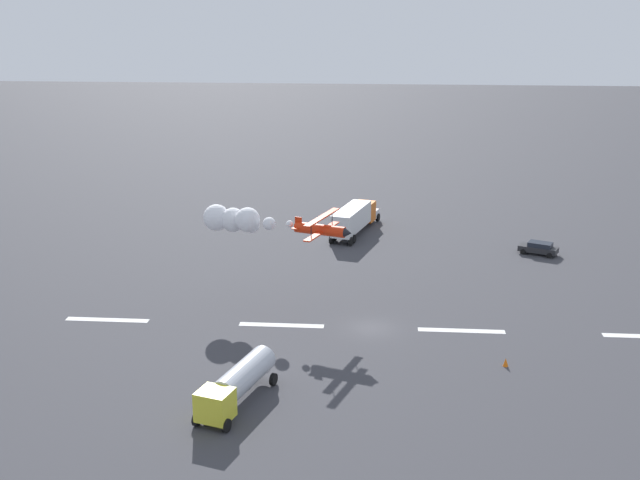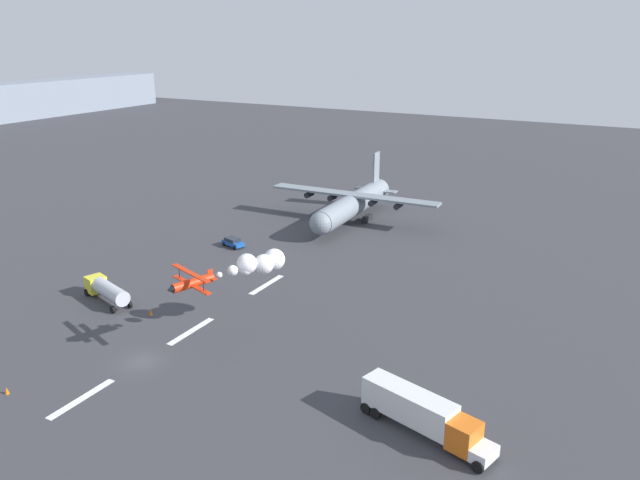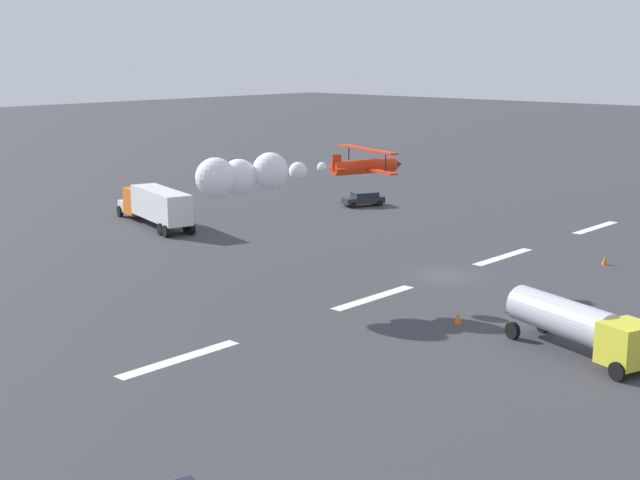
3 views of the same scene
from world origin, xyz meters
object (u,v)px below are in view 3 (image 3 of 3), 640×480
at_px(semi_truck_orange, 155,204).
at_px(traffic_cone_near, 605,260).
at_px(stunt_biplane_red, 260,174).
at_px(traffic_cone_far, 458,318).
at_px(fuel_tanker_truck, 579,324).
at_px(followme_car_yellow, 364,198).

xyz_separation_m(semi_truck_orange, traffic_cone_near, (-14.11, 38.92, -1.73)).
bearing_deg(stunt_biplane_red, traffic_cone_far, 103.41).
xyz_separation_m(fuel_tanker_truck, traffic_cone_near, (-21.20, -8.32, -1.37)).
height_order(followme_car_yellow, traffic_cone_far, followme_car_yellow).
height_order(semi_truck_orange, followme_car_yellow, semi_truck_orange).
relative_size(semi_truck_orange, followme_car_yellow, 2.79).
height_order(stunt_biplane_red, traffic_cone_far, stunt_biplane_red).
xyz_separation_m(stunt_biplane_red, semi_truck_orange, (-10.07, -25.20, -6.24)).
height_order(stunt_biplane_red, followme_car_yellow, stunt_biplane_red).
xyz_separation_m(stunt_biplane_red, fuel_tanker_truck, (-2.98, 22.05, -6.61)).
height_order(followme_car_yellow, traffic_cone_near, followme_car_yellow).
bearing_deg(semi_truck_orange, traffic_cone_near, 109.93).
height_order(stunt_biplane_red, traffic_cone_near, stunt_biplane_red).
xyz_separation_m(traffic_cone_near, traffic_cone_far, (20.86, 0.22, 0.00)).
bearing_deg(traffic_cone_near, followme_car_yellow, -104.61).
relative_size(stunt_biplane_red, traffic_cone_near, 20.38).
bearing_deg(fuel_tanker_truck, followme_car_yellow, -126.44).
bearing_deg(traffic_cone_near, stunt_biplane_red, -29.58).
distance_m(semi_truck_orange, fuel_tanker_truck, 47.78).
relative_size(stunt_biplane_red, fuel_tanker_truck, 1.62).
height_order(fuel_tanker_truck, followme_car_yellow, fuel_tanker_truck).
xyz_separation_m(semi_truck_orange, followme_car_yellow, (-22.32, 7.41, -1.30)).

